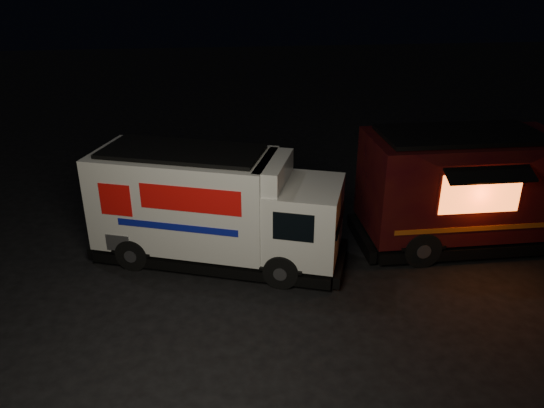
{
  "coord_description": "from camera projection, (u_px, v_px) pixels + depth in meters",
  "views": [
    {
      "loc": [
        -1.36,
        -9.86,
        6.87
      ],
      "look_at": [
        0.05,
        2.0,
        1.46
      ],
      "focal_mm": 35.0,
      "sensor_mm": 36.0,
      "label": 1
    }
  ],
  "objects": [
    {
      "name": "white_truck",
      "position": [
        218.0,
        207.0,
        13.0
      ],
      "size": [
        6.67,
        4.12,
        2.86
      ],
      "primitive_type": null,
      "rotation": [
        0.0,
        0.0,
        -0.34
      ],
      "color": "silver",
      "rests_on": "ground"
    },
    {
      "name": "ground",
      "position": [
        280.0,
        300.0,
        11.9
      ],
      "size": [
        80.0,
        80.0,
        0.0
      ],
      "primitive_type": "plane",
      "color": "black",
      "rests_on": "ground"
    },
    {
      "name": "red_truck",
      "position": [
        485.0,
        188.0,
        13.82
      ],
      "size": [
        6.63,
        2.45,
        3.09
      ],
      "primitive_type": null,
      "rotation": [
        0.0,
        0.0,
        -0.0
      ],
      "color": "#3B0E0A",
      "rests_on": "ground"
    }
  ]
}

